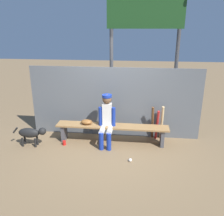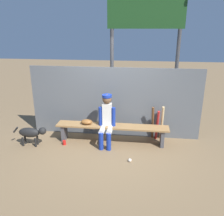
# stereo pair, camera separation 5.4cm
# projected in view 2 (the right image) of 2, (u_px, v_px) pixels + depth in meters

# --- Properties ---
(ground_plane) EXTENTS (30.00, 30.00, 0.00)m
(ground_plane) POSITION_uv_depth(u_px,v_px,m) (112.00, 142.00, 5.88)
(ground_plane) COLOR brown
(chainlink_fence) EXTENTS (4.36, 0.03, 1.81)m
(chainlink_fence) POSITION_uv_depth(u_px,v_px,m) (114.00, 103.00, 6.01)
(chainlink_fence) COLOR #595E63
(chainlink_fence) RESTS_ON ground_plane
(dugout_bench) EXTENTS (2.75, 0.36, 0.46)m
(dugout_bench) POSITION_uv_depth(u_px,v_px,m) (112.00, 129.00, 5.76)
(dugout_bench) COLOR olive
(dugout_bench) RESTS_ON ground_plane
(player_seated) EXTENTS (0.41, 0.55, 1.24)m
(player_seated) POSITION_uv_depth(u_px,v_px,m) (106.00, 119.00, 5.57)
(player_seated) COLOR silver
(player_seated) RESTS_ON ground_plane
(baseball_glove) EXTENTS (0.28, 0.20, 0.12)m
(baseball_glove) POSITION_uv_depth(u_px,v_px,m) (87.00, 122.00, 5.78)
(baseball_glove) COLOR brown
(baseball_glove) RESTS_ON dugout_bench
(bat_wood_dark) EXTENTS (0.10, 0.27, 0.90)m
(bat_wood_dark) POSITION_uv_depth(u_px,v_px,m) (153.00, 123.00, 5.91)
(bat_wood_dark) COLOR brown
(bat_wood_dark) RESTS_ON ground_plane
(bat_aluminum_red) EXTENTS (0.10, 0.21, 0.80)m
(bat_aluminum_red) POSITION_uv_depth(u_px,v_px,m) (157.00, 125.00, 5.90)
(bat_aluminum_red) COLOR #B22323
(bat_aluminum_red) RESTS_ON ground_plane
(bat_wood_natural) EXTENTS (0.07, 0.18, 0.90)m
(bat_wood_natural) POSITION_uv_depth(u_px,v_px,m) (162.00, 123.00, 5.90)
(bat_wood_natural) COLOR tan
(bat_wood_natural) RESTS_ON ground_plane
(baseball) EXTENTS (0.07, 0.07, 0.07)m
(baseball) POSITION_uv_depth(u_px,v_px,m) (130.00, 160.00, 5.03)
(baseball) COLOR white
(baseball) RESTS_ON ground_plane
(cup_on_ground) EXTENTS (0.08, 0.08, 0.11)m
(cup_on_ground) POSITION_uv_depth(u_px,v_px,m) (64.00, 143.00, 5.75)
(cup_on_ground) COLOR red
(cup_on_ground) RESTS_ON ground_plane
(cup_on_bench) EXTENTS (0.08, 0.08, 0.11)m
(cup_on_bench) POSITION_uv_depth(u_px,v_px,m) (100.00, 121.00, 5.82)
(cup_on_bench) COLOR #1E47AD
(cup_on_bench) RESTS_ON dugout_bench
(scoreboard) EXTENTS (2.29, 0.27, 3.70)m
(scoreboard) POSITION_uv_depth(u_px,v_px,m) (148.00, 32.00, 6.18)
(scoreboard) COLOR #3F3F42
(scoreboard) RESTS_ON ground_plane
(dog) EXTENTS (0.84, 0.20, 0.49)m
(dog) POSITION_uv_depth(u_px,v_px,m) (31.00, 133.00, 5.63)
(dog) COLOR black
(dog) RESTS_ON ground_plane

